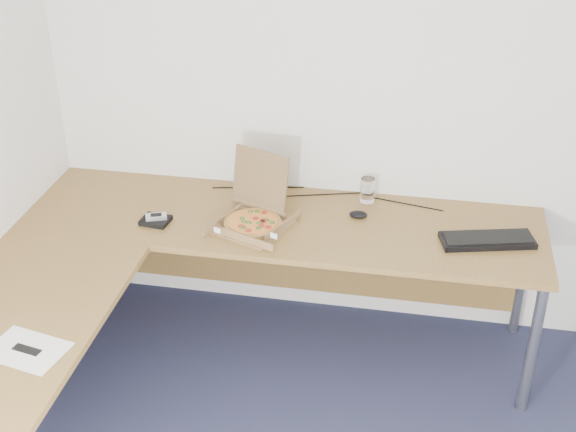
% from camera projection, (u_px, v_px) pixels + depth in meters
% --- Properties ---
extents(room_shell, '(3.50, 3.50, 2.50)m').
position_uv_depth(room_shell, '(361.00, 316.00, 2.23)').
color(room_shell, white).
rests_on(room_shell, ground).
extents(desk, '(2.50, 2.20, 0.73)m').
position_uv_depth(desk, '(193.00, 265.00, 3.46)').
color(desk, olive).
rests_on(desk, ground).
extents(pizza_box, '(0.30, 0.35, 0.31)m').
position_uv_depth(pizza_box, '(254.00, 219.00, 3.69)').
color(pizza_box, olive).
rests_on(pizza_box, desk).
extents(drinking_glass, '(0.07, 0.07, 0.13)m').
position_uv_depth(drinking_glass, '(367.00, 190.00, 3.89)').
color(drinking_glass, white).
rests_on(drinking_glass, desk).
extents(keyboard, '(0.45, 0.25, 0.03)m').
position_uv_depth(keyboard, '(487.00, 240.00, 3.57)').
color(keyboard, black).
rests_on(keyboard, desk).
extents(mouse, '(0.10, 0.08, 0.03)m').
position_uv_depth(mouse, '(358.00, 215.00, 3.77)').
color(mouse, black).
rests_on(mouse, desk).
extents(wallet, '(0.14, 0.12, 0.02)m').
position_uv_depth(wallet, '(156.00, 220.00, 3.73)').
color(wallet, black).
rests_on(wallet, desk).
extents(phone, '(0.11, 0.08, 0.02)m').
position_uv_depth(phone, '(156.00, 217.00, 3.72)').
color(phone, '#B2B5BA').
rests_on(phone, wallet).
extents(paper_sheet, '(0.32, 0.26, 0.00)m').
position_uv_depth(paper_sheet, '(27.00, 350.00, 2.91)').
color(paper_sheet, white).
rests_on(paper_sheet, desk).
extents(cable_bundle, '(0.57, 0.12, 0.01)m').
position_uv_depth(cable_bundle, '(321.00, 195.00, 3.98)').
color(cable_bundle, black).
rests_on(cable_bundle, desk).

